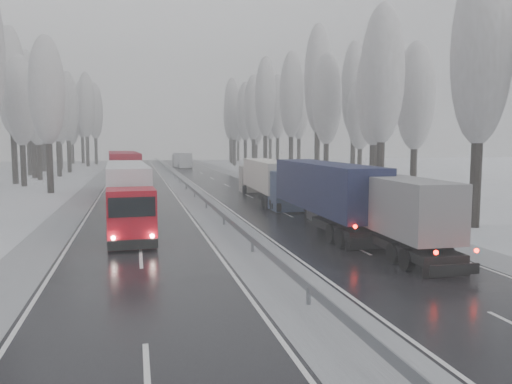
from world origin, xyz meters
name	(u,v)px	position (x,y,z in m)	size (l,w,h in m)	color
ground	(362,357)	(0.00, 0.00, 0.00)	(260.00, 260.00, 0.00)	silver
carriageway_right	(264,204)	(5.25, 30.00, 0.01)	(7.50, 200.00, 0.03)	black
carriageway_left	(138,207)	(-5.25, 30.00, 0.01)	(7.50, 200.00, 0.03)	black
median_slush	(203,205)	(0.00, 30.00, 0.02)	(3.00, 200.00, 0.04)	#A1A5A9
shoulder_right	(319,202)	(10.20, 30.00, 0.02)	(2.40, 200.00, 0.04)	#A1A5A9
shoulder_left	(73,209)	(-10.20, 30.00, 0.02)	(2.40, 200.00, 0.04)	#A1A5A9
median_guardrail	(203,198)	(0.00, 29.99, 0.60)	(0.12, 200.00, 0.76)	slate
tree_16	(481,52)	(15.04, 15.67, 10.67)	(3.60, 3.60, 16.53)	black
tree_18	(383,75)	(14.51, 27.03, 10.70)	(3.60, 3.60, 16.58)	black
tree_19	(416,97)	(20.02, 31.03, 9.42)	(3.60, 3.60, 14.57)	black
tree_20	(374,93)	(17.90, 35.17, 10.14)	(3.60, 3.60, 15.71)	black
tree_21	(376,79)	(20.12, 39.17, 12.00)	(3.60, 3.60, 18.62)	black
tree_22	(327,100)	(17.02, 45.60, 10.24)	(3.60, 3.60, 15.86)	black
tree_23	(360,115)	(23.31, 49.60, 8.77)	(3.60, 3.60, 13.55)	black
tree_24	(318,80)	(17.90, 51.02, 13.19)	(3.60, 3.60, 20.49)	black
tree_25	(354,90)	(24.81, 55.02, 12.52)	(3.60, 3.60, 19.44)	black
tree_26	(291,96)	(17.56, 61.27, 12.10)	(3.60, 3.60, 18.78)	black
tree_27	(326,103)	(24.72, 65.27, 11.36)	(3.60, 3.60, 17.62)	black
tree_28	(265,98)	(16.34, 71.95, 12.64)	(3.60, 3.60, 19.62)	black
tree_29	(299,106)	(23.71, 75.95, 11.67)	(3.60, 3.60, 18.11)	black
tree_30	(253,108)	(16.56, 81.70, 11.52)	(3.60, 3.60, 17.86)	black
tree_31	(278,108)	(22.48, 85.70, 11.97)	(3.60, 3.60, 18.58)	black
tree_32	(245,112)	(16.63, 89.21, 11.18)	(3.60, 3.60, 17.33)	black
tree_33	(256,122)	(19.77, 93.21, 9.26)	(3.60, 3.60, 14.33)	black
tree_34	(234,113)	(15.73, 96.32, 11.37)	(3.60, 3.60, 17.63)	black
tree_35	(270,113)	(24.94, 100.32, 11.77)	(3.60, 3.60, 18.25)	black
tree_36	(232,108)	(17.04, 106.16, 13.02)	(3.60, 3.60, 20.23)	black
tree_37	(256,120)	(24.02, 110.16, 10.56)	(3.60, 3.60, 16.37)	black
tree_38	(230,117)	(18.73, 116.73, 11.59)	(3.60, 3.60, 17.97)	black
tree_39	(238,122)	(21.55, 120.73, 10.45)	(3.60, 3.60, 16.19)	black
tree_62	(47,91)	(-13.94, 43.73, 10.36)	(3.60, 3.60, 16.04)	black
tree_64	(20,101)	(-18.26, 52.71, 9.96)	(3.60, 3.60, 15.42)	black
tree_65	(11,82)	(-20.05, 56.71, 12.55)	(3.60, 3.60, 19.48)	black
tree_66	(37,108)	(-18.16, 62.35, 9.84)	(3.60, 3.60, 15.23)	black
tree_67	(32,101)	(-19.54, 66.35, 11.03)	(3.60, 3.60, 17.09)	black
tree_68	(57,105)	(-16.58, 69.11, 10.75)	(3.60, 3.60, 16.65)	black
tree_69	(27,95)	(-21.42, 73.11, 12.46)	(3.60, 3.60, 19.35)	black
tree_70	(67,107)	(-16.33, 79.19, 11.03)	(3.60, 3.60, 17.09)	black
tree_71	(41,99)	(-21.09, 83.19, 12.63)	(3.60, 3.60, 19.61)	black
tree_72	(59,117)	(-18.93, 88.54, 9.76)	(3.60, 3.60, 15.11)	black
tree_73	(46,111)	(-21.82, 92.54, 11.11)	(3.60, 3.60, 17.22)	black
tree_74	(86,106)	(-15.07, 99.33, 12.67)	(3.60, 3.60, 19.68)	black
tree_75	(43,109)	(-24.20, 103.33, 11.99)	(3.60, 3.60, 18.60)	black
tree_76	(95,112)	(-14.05, 108.72, 11.95)	(3.60, 3.60, 18.55)	black
tree_77	(71,124)	(-19.66, 112.72, 9.26)	(3.60, 3.60, 14.32)	black
tree_78	(81,110)	(-17.56, 115.31, 12.59)	(3.60, 3.60, 19.55)	black
tree_79	(71,118)	(-20.33, 119.31, 11.01)	(3.60, 3.60, 17.07)	black
truck_grey_tarp	(371,202)	(6.62, 12.90, 2.14)	(2.83, 14.35, 3.66)	#46464B
truck_blue_box	(318,189)	(5.67, 18.20, 2.36)	(2.70, 15.79, 4.04)	navy
truck_cream_box	(264,177)	(5.85, 32.28, 2.13)	(2.93, 14.30, 3.65)	#A49C91
box_truck_distant	(182,160)	(3.62, 88.83, 1.56)	(3.39, 8.42, 3.06)	silver
truck_red_white	(128,190)	(-5.91, 21.16, 2.27)	(2.97, 15.22, 3.88)	#AA0917
truck_red_red	(124,171)	(-6.45, 38.15, 2.49)	(3.52, 16.76, 4.27)	red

